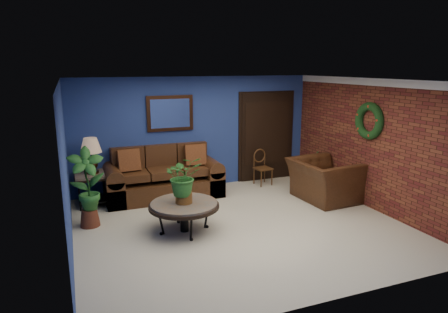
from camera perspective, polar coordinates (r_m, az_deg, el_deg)
name	(u,v)px	position (r m, az deg, el deg)	size (l,w,h in m)	color
floor	(240,225)	(7.10, 2.32, -9.77)	(5.50, 5.50, 0.00)	beige
wall_back	(196,133)	(9.02, -3.97, 3.40)	(5.50, 0.04, 2.50)	navy
wall_left	(66,171)	(6.18, -21.65, -1.96)	(0.04, 5.00, 2.50)	navy
wall_right_brick	(371,144)	(8.20, 20.32, 1.65)	(0.04, 5.00, 2.50)	brown
ceiling	(242,80)	(6.56, 2.53, 10.82)	(5.50, 5.00, 0.02)	white
crown_molding	(375,82)	(8.05, 20.82, 9.90)	(0.03, 5.00, 0.14)	white
wall_mirror	(170,113)	(8.76, -7.71, 6.13)	(1.02, 0.06, 0.77)	#3E2111
closet_door	(266,137)	(9.68, 6.04, 2.81)	(1.44, 0.06, 2.18)	black
wreath	(369,121)	(8.13, 20.02, 4.80)	(0.72, 0.72, 0.16)	black
sofa	(163,180)	(8.61, -8.73, -3.30)	(2.41, 1.04, 1.08)	#462414
coffee_table	(184,206)	(6.73, -5.73, -7.05)	(1.18, 1.18, 0.51)	#56504B
end_table	(93,180)	(8.36, -18.18, -3.28)	(0.71, 0.71, 0.65)	#56504B
table_lamp	(91,151)	(8.22, -18.47, 0.71)	(0.41, 0.41, 0.68)	#3E2111
side_chair	(262,165)	(9.37, 5.40, -1.16)	(0.40, 0.40, 0.83)	#522C17
armchair	(324,180)	(8.50, 14.04, -3.31)	(1.29, 1.13, 0.84)	#462414
coffee_plant	(183,177)	(6.58, -5.83, -2.97)	(0.61, 0.53, 0.80)	brown
floor_plant	(311,169)	(9.23, 12.26, -1.72)	(0.43, 0.36, 0.86)	brown
tall_plant	(87,185)	(7.21, -18.96, -3.83)	(0.61, 0.41, 1.40)	#602B1B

